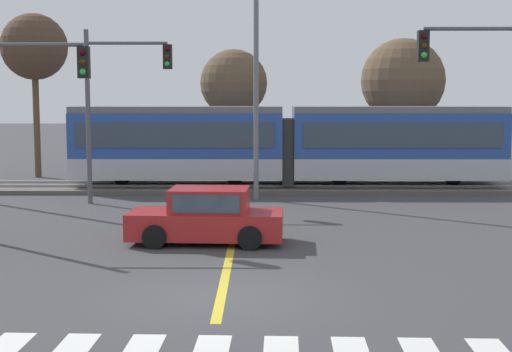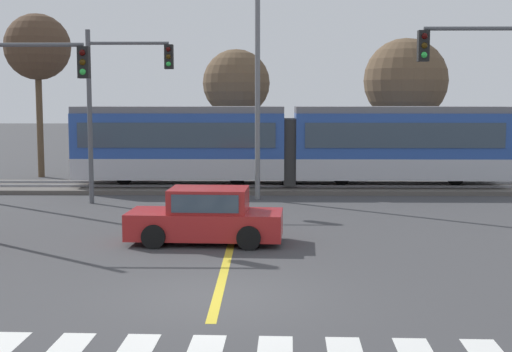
{
  "view_description": "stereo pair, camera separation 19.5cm",
  "coord_description": "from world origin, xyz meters",
  "views": [
    {
      "loc": [
        0.82,
        -13.91,
        3.94
      ],
      "look_at": [
        0.63,
        7.63,
        1.6
      ],
      "focal_mm": 50.0,
      "sensor_mm": 36.0,
      "label": 1
    },
    {
      "loc": [
        1.01,
        -13.91,
        3.94
      ],
      "look_at": [
        0.63,
        7.63,
        1.6
      ],
      "focal_mm": 50.0,
      "sensor_mm": 36.0,
      "label": 2
    }
  ],
  "objects": [
    {
      "name": "ground_plane",
      "position": [
        0.0,
        0.0,
        0.0
      ],
      "size": [
        200.0,
        200.0,
        0.0
      ],
      "primitive_type": "plane",
      "color": "#3D3D3F"
    },
    {
      "name": "track_bed",
      "position": [
        0.0,
        16.96,
        0.09
      ],
      "size": [
        120.0,
        4.0,
        0.18
      ],
      "primitive_type": "cube",
      "color": "#56514C",
      "rests_on": "ground"
    },
    {
      "name": "rail_near",
      "position": [
        0.0,
        16.24,
        0.23
      ],
      "size": [
        120.0,
        0.08,
        0.1
      ],
      "primitive_type": "cube",
      "color": "#939399",
      "rests_on": "track_bed"
    },
    {
      "name": "rail_far",
      "position": [
        0.0,
        17.68,
        0.23
      ],
      "size": [
        120.0,
        0.08,
        0.1
      ],
      "primitive_type": "cube",
      "color": "#939399",
      "rests_on": "track_bed"
    },
    {
      "name": "light_rail_tram",
      "position": [
        1.91,
        16.96,
        2.05
      ],
      "size": [
        18.5,
        2.64,
        3.43
      ],
      "color": "#B7BAC1",
      "rests_on": "track_bed"
    },
    {
      "name": "lane_centre_line",
      "position": [
        0.0,
        6.6,
        0.0
      ],
      "size": [
        0.2,
        16.73,
        0.01
      ],
      "primitive_type": "cube",
      "color": "gold",
      "rests_on": "ground"
    },
    {
      "name": "sedan_crossing",
      "position": [
        -0.7,
        5.32,
        0.7
      ],
      "size": [
        4.28,
        2.08,
        1.52
      ],
      "color": "#B22323",
      "rests_on": "ground"
    },
    {
      "name": "traffic_light_mid_right",
      "position": [
        8.13,
        7.3,
        4.24
      ],
      "size": [
        4.25,
        0.38,
        6.31
      ],
      "color": "#515459",
      "rests_on": "ground"
    },
    {
      "name": "traffic_light_far_left",
      "position": [
        -4.66,
        12.67,
        4.2
      ],
      "size": [
        3.25,
        0.38,
        6.48
      ],
      "color": "#515459",
      "rests_on": "ground"
    },
    {
      "name": "street_lamp_centre",
      "position": [
        0.72,
        13.85,
        5.41
      ],
      "size": [
        1.85,
        0.28,
        9.73
      ],
      "color": "slate",
      "rests_on": "ground"
    },
    {
      "name": "bare_tree_far_west",
      "position": [
        -10.49,
        21.74,
        6.45
      ],
      "size": [
        3.28,
        3.28,
        8.15
      ],
      "color": "brown",
      "rests_on": "ground"
    },
    {
      "name": "bare_tree_west",
      "position": [
        -0.59,
        21.44,
        4.69
      ],
      "size": [
        3.31,
        3.31,
        6.37
      ],
      "color": "brown",
      "rests_on": "ground"
    },
    {
      "name": "bare_tree_east",
      "position": [
        7.76,
        21.59,
        4.82
      ],
      "size": [
        4.14,
        4.14,
        6.91
      ],
      "color": "brown",
      "rests_on": "ground"
    }
  ]
}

